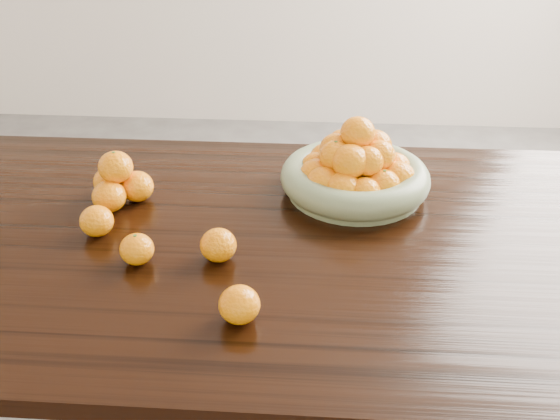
# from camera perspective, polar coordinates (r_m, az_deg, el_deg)

# --- Properties ---
(dining_table) EXTENTS (2.00, 1.00, 0.75)m
(dining_table) POSITION_cam_1_polar(r_m,az_deg,el_deg) (1.43, 0.90, -5.48)
(dining_table) COLOR black
(dining_table) RESTS_ON ground
(fruit_bowl) EXTENTS (0.37, 0.37, 0.20)m
(fruit_bowl) POSITION_cam_1_polar(r_m,az_deg,el_deg) (1.54, 6.88, 3.55)
(fruit_bowl) COLOR gray
(fruit_bowl) RESTS_ON dining_table
(orange_pyramid) EXTENTS (0.15, 0.15, 0.13)m
(orange_pyramid) POSITION_cam_1_polar(r_m,az_deg,el_deg) (1.54, -14.60, 2.44)
(orange_pyramid) COLOR orange
(orange_pyramid) RESTS_ON dining_table
(loose_orange_0) EXTENTS (0.07, 0.07, 0.07)m
(loose_orange_0) POSITION_cam_1_polar(r_m,az_deg,el_deg) (1.32, -12.95, -3.51)
(loose_orange_0) COLOR orange
(loose_orange_0) RESTS_ON dining_table
(loose_orange_1) EXTENTS (0.08, 0.08, 0.07)m
(loose_orange_1) POSITION_cam_1_polar(r_m,az_deg,el_deg) (1.30, -5.66, -3.21)
(loose_orange_1) COLOR orange
(loose_orange_1) RESTS_ON dining_table
(loose_orange_2) EXTENTS (0.08, 0.08, 0.07)m
(loose_orange_2) POSITION_cam_1_polar(r_m,az_deg,el_deg) (1.14, -3.73, -8.63)
(loose_orange_2) COLOR orange
(loose_orange_2) RESTS_ON dining_table
(loose_orange_3) EXTENTS (0.07, 0.07, 0.07)m
(loose_orange_3) POSITION_cam_1_polar(r_m,az_deg,el_deg) (1.43, -16.41, -0.98)
(loose_orange_3) COLOR orange
(loose_orange_3) RESTS_ON dining_table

